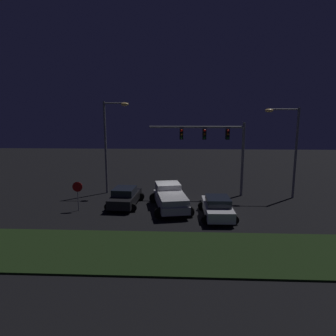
{
  "coord_description": "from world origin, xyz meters",
  "views": [
    {
      "loc": [
        0.83,
        -22.79,
        7.14
      ],
      "look_at": [
        -0.2,
        0.11,
        3.03
      ],
      "focal_mm": 31.78,
      "sensor_mm": 36.0,
      "label": 1
    }
  ],
  "objects_px": {
    "car_sedan": "(125,197)",
    "stop_sign": "(78,191)",
    "street_lamp_right": "(289,141)",
    "traffic_signal_gantry": "(215,141)",
    "pickup_truck": "(170,196)",
    "car_sedan_far": "(217,207)",
    "street_lamp_left": "(110,137)"
  },
  "relations": [
    {
      "from": "street_lamp_left",
      "to": "street_lamp_right",
      "type": "bearing_deg",
      "value": -3.59
    },
    {
      "from": "street_lamp_left",
      "to": "stop_sign",
      "type": "distance_m",
      "value": 6.56
    },
    {
      "from": "car_sedan_far",
      "to": "street_lamp_right",
      "type": "height_order",
      "value": "street_lamp_right"
    },
    {
      "from": "car_sedan_far",
      "to": "car_sedan",
      "type": "bearing_deg",
      "value": 69.89
    },
    {
      "from": "pickup_truck",
      "to": "traffic_signal_gantry",
      "type": "bearing_deg",
      "value": -54.05
    },
    {
      "from": "traffic_signal_gantry",
      "to": "stop_sign",
      "type": "bearing_deg",
      "value": -155.52
    },
    {
      "from": "car_sedan_far",
      "to": "street_lamp_left",
      "type": "height_order",
      "value": "street_lamp_left"
    },
    {
      "from": "car_sedan_far",
      "to": "stop_sign",
      "type": "height_order",
      "value": "stop_sign"
    },
    {
      "from": "traffic_signal_gantry",
      "to": "stop_sign",
      "type": "height_order",
      "value": "traffic_signal_gantry"
    },
    {
      "from": "traffic_signal_gantry",
      "to": "street_lamp_right",
      "type": "distance_m",
      "value": 6.2
    },
    {
      "from": "pickup_truck",
      "to": "street_lamp_right",
      "type": "relative_size",
      "value": 0.73
    },
    {
      "from": "pickup_truck",
      "to": "street_lamp_right",
      "type": "xyz_separation_m",
      "value": [
        9.98,
        3.55,
        3.94
      ]
    },
    {
      "from": "traffic_signal_gantry",
      "to": "street_lamp_right",
      "type": "xyz_separation_m",
      "value": [
        6.17,
        -0.54,
        0.04
      ]
    },
    {
      "from": "car_sedan",
      "to": "stop_sign",
      "type": "height_order",
      "value": "stop_sign"
    },
    {
      "from": "car_sedan_far",
      "to": "stop_sign",
      "type": "xyz_separation_m",
      "value": [
        -10.29,
        0.99,
        0.82
      ]
    },
    {
      "from": "pickup_truck",
      "to": "street_lamp_left",
      "type": "height_order",
      "value": "street_lamp_left"
    },
    {
      "from": "street_lamp_left",
      "to": "car_sedan_far",
      "type": "bearing_deg",
      "value": -34.97
    },
    {
      "from": "pickup_truck",
      "to": "car_sedan",
      "type": "distance_m",
      "value": 3.64
    },
    {
      "from": "street_lamp_right",
      "to": "stop_sign",
      "type": "xyz_separation_m",
      "value": [
        -16.86,
        -4.33,
        -3.38
      ]
    },
    {
      "from": "stop_sign",
      "to": "pickup_truck",
      "type": "bearing_deg",
      "value": 6.46
    },
    {
      "from": "pickup_truck",
      "to": "traffic_signal_gantry",
      "type": "height_order",
      "value": "traffic_signal_gantry"
    },
    {
      "from": "pickup_truck",
      "to": "stop_sign",
      "type": "relative_size",
      "value": 2.55
    },
    {
      "from": "pickup_truck",
      "to": "car_sedan",
      "type": "height_order",
      "value": "pickup_truck"
    },
    {
      "from": "street_lamp_left",
      "to": "street_lamp_right",
      "type": "xyz_separation_m",
      "value": [
        15.56,
        -0.98,
        -0.25
      ]
    },
    {
      "from": "street_lamp_left",
      "to": "street_lamp_right",
      "type": "relative_size",
      "value": 1.07
    },
    {
      "from": "street_lamp_right",
      "to": "car_sedan_far",
      "type": "bearing_deg",
      "value": -141.01
    },
    {
      "from": "car_sedan",
      "to": "car_sedan_far",
      "type": "xyz_separation_m",
      "value": [
        6.99,
        -2.39,
        0.0
      ]
    },
    {
      "from": "traffic_signal_gantry",
      "to": "pickup_truck",
      "type": "bearing_deg",
      "value": -132.97
    },
    {
      "from": "car_sedan",
      "to": "street_lamp_left",
      "type": "height_order",
      "value": "street_lamp_left"
    },
    {
      "from": "street_lamp_right",
      "to": "stop_sign",
      "type": "relative_size",
      "value": 3.47
    },
    {
      "from": "pickup_truck",
      "to": "car_sedan_far",
      "type": "bearing_deg",
      "value": -128.44
    },
    {
      "from": "car_sedan",
      "to": "stop_sign",
      "type": "xyz_separation_m",
      "value": [
        -3.3,
        -1.4,
        0.82
      ]
    }
  ]
}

